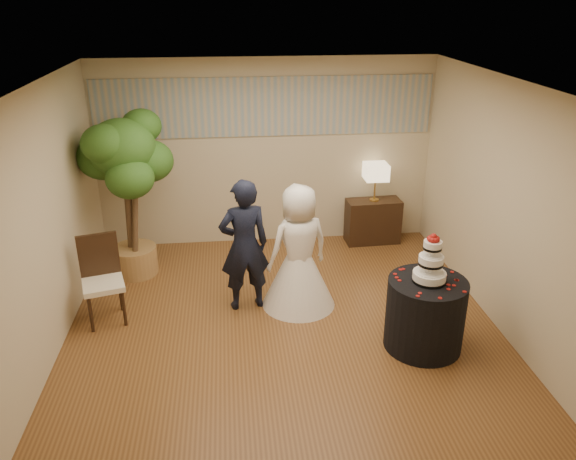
{
  "coord_description": "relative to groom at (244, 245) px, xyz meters",
  "views": [
    {
      "loc": [
        -0.56,
        -5.64,
        3.66
      ],
      "look_at": [
        0.1,
        0.4,
        1.05
      ],
      "focal_mm": 35.0,
      "sensor_mm": 36.0,
      "label": 1
    }
  ],
  "objects": [
    {
      "name": "wedding_cake",
      "position": [
        1.91,
        -1.07,
        0.25
      ],
      "size": [
        0.36,
        0.36,
        0.55
      ],
      "primitive_type": null,
      "color": "white",
      "rests_on": "cake_table"
    },
    {
      "name": "mural_border",
      "position": [
        0.42,
        1.99,
        1.27
      ],
      "size": [
        4.9,
        0.02,
        0.85
      ],
      "primitive_type": "cube",
      "color": "#989B91",
      "rests_on": "wall_back"
    },
    {
      "name": "bride",
      "position": [
        0.66,
        -0.03,
        -0.04
      ],
      "size": [
        1.16,
        1.16,
        1.58
      ],
      "primitive_type": "imported",
      "rotation": [
        0.0,
        0.0,
        3.48
      ],
      "color": "white",
      "rests_on": "floor"
    },
    {
      "name": "wall_left",
      "position": [
        -2.08,
        -0.49,
        0.57
      ],
      "size": [
        0.06,
        5.0,
        2.8
      ],
      "primitive_type": "cube",
      "color": "#C7B693",
      "rests_on": "ground"
    },
    {
      "name": "floor",
      "position": [
        0.42,
        -0.49,
        -0.83
      ],
      "size": [
        5.0,
        5.0,
        0.0
      ],
      "primitive_type": "cube",
      "color": "brown",
      "rests_on": "ground"
    },
    {
      "name": "cake_table",
      "position": [
        1.91,
        -1.07,
        -0.43
      ],
      "size": [
        1.04,
        1.04,
        0.81
      ],
      "primitive_type": "cylinder",
      "rotation": [
        0.0,
        0.0,
        -0.26
      ],
      "color": "black",
      "rests_on": "floor"
    },
    {
      "name": "ceiling",
      "position": [
        0.42,
        -0.49,
        1.97
      ],
      "size": [
        5.0,
        5.0,
        0.0
      ],
      "primitive_type": "cube",
      "color": "white",
      "rests_on": "wall_back"
    },
    {
      "name": "console",
      "position": [
        2.05,
        1.74,
        -0.49
      ],
      "size": [
        0.84,
        0.41,
        0.69
      ],
      "primitive_type": "cube",
      "rotation": [
        0.0,
        0.0,
        0.05
      ],
      "color": "black",
      "rests_on": "floor"
    },
    {
      "name": "ficus_tree",
      "position": [
        -1.5,
        1.05,
        0.31
      ],
      "size": [
        1.11,
        1.11,
        2.29
      ],
      "primitive_type": null,
      "rotation": [
        0.0,
        0.0,
        1.55
      ],
      "color": "#2E5B1C",
      "rests_on": "floor"
    },
    {
      "name": "groom",
      "position": [
        0.0,
        0.0,
        0.0
      ],
      "size": [
        0.67,
        0.51,
        1.67
      ],
      "primitive_type": "imported",
      "rotation": [
        0.0,
        0.0,
        3.33
      ],
      "color": "black",
      "rests_on": "floor"
    },
    {
      "name": "wall_back",
      "position": [
        0.42,
        2.01,
        0.57
      ],
      "size": [
        5.0,
        0.06,
        2.8
      ],
      "primitive_type": "cube",
      "color": "#C7B693",
      "rests_on": "ground"
    },
    {
      "name": "table_lamp",
      "position": [
        2.05,
        1.74,
        0.14
      ],
      "size": [
        0.34,
        0.34,
        0.58
      ],
      "primitive_type": null,
      "color": "#D4BA8B",
      "rests_on": "console"
    },
    {
      "name": "side_chair",
      "position": [
        -1.66,
        -0.16,
        -0.31
      ],
      "size": [
        0.59,
        0.61,
        1.05
      ],
      "primitive_type": null,
      "rotation": [
        0.0,
        0.0,
        0.27
      ],
      "color": "black",
      "rests_on": "floor"
    },
    {
      "name": "wall_front",
      "position": [
        0.42,
        -2.99,
        0.57
      ],
      "size": [
        5.0,
        0.06,
        2.8
      ],
      "primitive_type": "cube",
      "color": "#C7B693",
      "rests_on": "ground"
    },
    {
      "name": "wall_right",
      "position": [
        2.92,
        -0.49,
        0.57
      ],
      "size": [
        0.06,
        5.0,
        2.8
      ],
      "primitive_type": "cube",
      "color": "#C7B693",
      "rests_on": "ground"
    }
  ]
}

